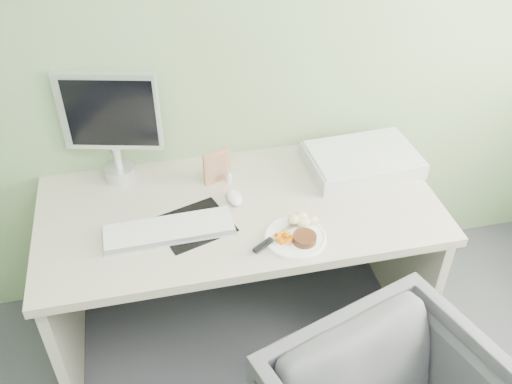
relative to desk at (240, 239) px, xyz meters
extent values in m
plane|color=gray|center=(0.00, 0.38, 0.80)|extent=(3.50, 0.00, 3.50)
cube|color=#B5AD97|center=(0.00, 0.00, 0.16)|extent=(1.60, 0.75, 0.04)
cube|color=#B4AA99|center=(-0.76, 0.00, -0.20)|extent=(0.04, 0.70, 0.69)
cube|color=#B4AA99|center=(0.76, 0.00, -0.20)|extent=(0.04, 0.70, 0.69)
cylinder|color=white|center=(0.17, -0.23, 0.19)|extent=(0.23, 0.23, 0.01)
cylinder|color=black|center=(0.19, -0.27, 0.21)|extent=(0.11, 0.11, 0.03)
ellipsoid|color=tan|center=(0.21, -0.17, 0.22)|extent=(0.11, 0.08, 0.05)
cube|color=orange|center=(0.12, -0.24, 0.21)|extent=(0.07, 0.06, 0.04)
cube|color=silver|center=(0.13, -0.20, 0.20)|extent=(0.12, 0.09, 0.01)
cube|color=black|center=(0.03, -0.27, 0.21)|extent=(0.09, 0.07, 0.02)
cube|color=black|center=(-0.19, -0.07, 0.18)|extent=(0.32, 0.30, 0.00)
cube|color=white|center=(-0.29, -0.10, 0.20)|extent=(0.49, 0.15, 0.02)
ellipsoid|color=white|center=(-0.01, 0.04, 0.20)|extent=(0.07, 0.11, 0.04)
cube|color=#9C6F49|center=(-0.06, 0.18, 0.26)|extent=(0.12, 0.05, 0.15)
cylinder|color=white|center=(-0.01, 0.16, 0.21)|extent=(0.02, 0.02, 0.05)
cone|color=#97B9F3|center=(-0.01, 0.16, 0.24)|extent=(0.02, 0.02, 0.02)
cube|color=silver|center=(0.57, 0.14, 0.22)|extent=(0.48, 0.33, 0.07)
cylinder|color=silver|center=(-0.46, 0.29, 0.21)|extent=(0.12, 0.12, 0.05)
cylinder|color=silver|center=(-0.46, 0.29, 0.28)|extent=(0.03, 0.03, 0.09)
cube|color=silver|center=(-0.46, 0.32, 0.49)|extent=(0.40, 0.13, 0.34)
cube|color=black|center=(-0.46, 0.30, 0.49)|extent=(0.35, 0.09, 0.29)
camera|label=1|loc=(-0.31, -1.72, 1.65)|focal=40.00mm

